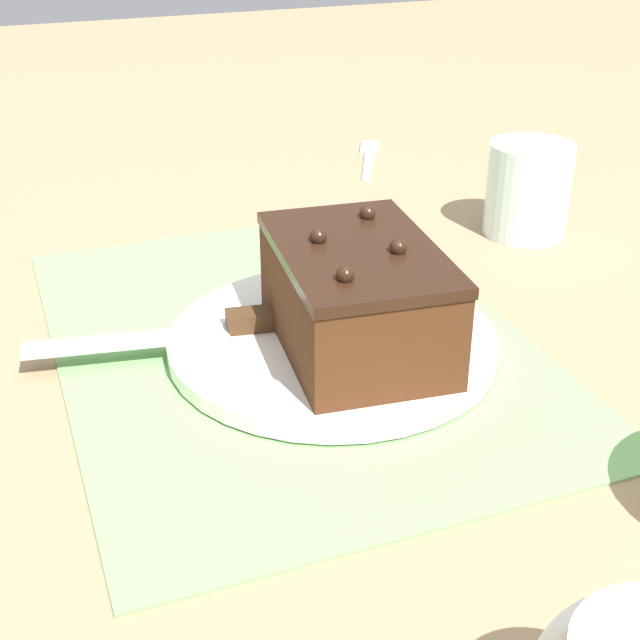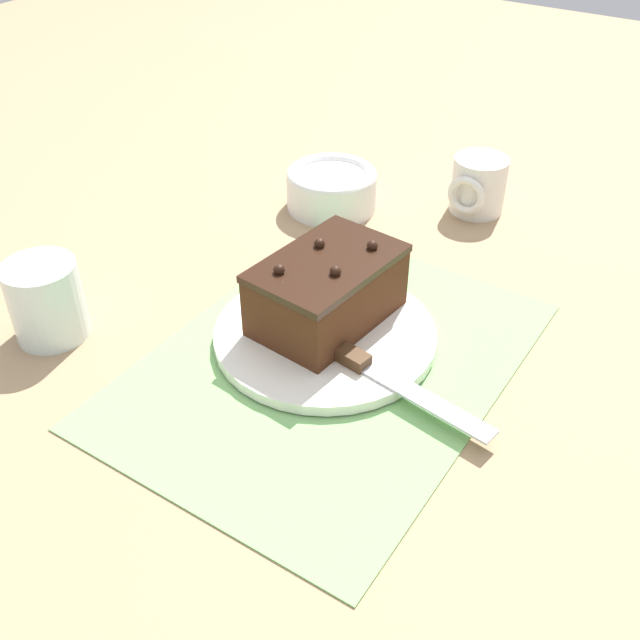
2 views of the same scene
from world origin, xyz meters
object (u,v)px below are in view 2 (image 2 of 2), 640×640
cake_plate (325,335)px  small_bowl (332,187)px  chocolate_cake (327,290)px  coffee_mug (478,185)px  drinking_glass (46,301)px  serving_knife (370,365)px

cake_plate → small_bowl: size_ratio=1.91×
chocolate_cake → coffee_mug: chocolate_cake is taller
cake_plate → drinking_glass: drinking_glass is taller
cake_plate → chocolate_cake: 0.05m
serving_knife → drinking_glass: size_ratio=2.44×
drinking_glass → coffee_mug: drinking_glass is taller
serving_knife → drinking_glass: (0.12, -0.33, 0.02)m
drinking_glass → coffee_mug: size_ratio=1.06×
chocolate_cake → serving_knife: (0.05, 0.08, -0.03)m
cake_plate → chocolate_cake: size_ratio=1.39×
chocolate_cake → small_bowl: size_ratio=1.37×
serving_knife → coffee_mug: size_ratio=2.58×
chocolate_cake → coffee_mug: size_ratio=2.06×
cake_plate → small_bowl: small_bowl is taller
serving_knife → coffee_mug: (-0.40, -0.06, 0.02)m
chocolate_cake → small_bowl: bearing=-148.5°
chocolate_cake → drinking_glass: bearing=-55.6°
chocolate_cake → cake_plate: bearing=27.9°
cake_plate → drinking_glass: 0.30m
cake_plate → serving_knife: size_ratio=1.12×
serving_knife → cake_plate: bearing=-102.9°
serving_knife → coffee_mug: 0.40m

